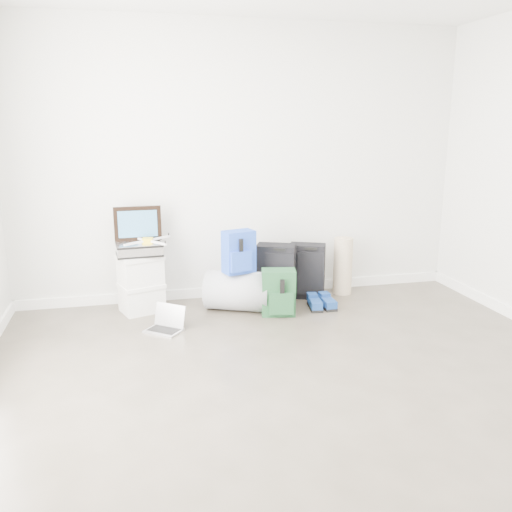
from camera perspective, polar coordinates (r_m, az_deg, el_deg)
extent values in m
plane|color=#3E382D|center=(3.48, 7.59, -16.42)|extent=(5.00, 5.00, 0.00)
cube|color=silver|center=(5.42, -1.43, 9.69)|extent=(4.50, 0.02, 2.70)
cube|color=white|center=(5.66, -1.32, -3.57)|extent=(4.50, 0.02, 0.10)
cube|color=silver|center=(5.25, -11.92, -4.47)|extent=(0.44, 0.40, 0.24)
cube|color=silver|center=(5.21, -12.00, -3.04)|extent=(0.46, 0.42, 0.04)
cube|color=silver|center=(5.18, -12.07, -1.59)|extent=(0.44, 0.40, 0.24)
cube|color=silver|center=(5.14, -12.15, -0.11)|extent=(0.46, 0.42, 0.04)
cube|color=#B2B2B7|center=(5.12, -12.20, 0.72)|extent=(0.43, 0.33, 0.12)
cube|color=black|center=(5.18, -12.35, 3.35)|extent=(0.43, 0.04, 0.33)
cube|color=#256495|center=(5.16, -12.34, 3.32)|extent=(0.36, 0.02, 0.25)
cube|color=gold|center=(5.09, -11.34, 1.62)|extent=(0.11, 0.11, 0.05)
cube|color=white|center=(5.17, -10.20, 1.85)|extent=(0.22, 0.17, 0.02)
cube|color=white|center=(5.19, -12.22, 1.81)|extent=(0.17, 0.22, 0.02)
cube|color=white|center=(5.01, -12.51, 1.37)|extent=(0.22, 0.17, 0.02)
cube|color=white|center=(4.99, -10.42, 1.41)|extent=(0.17, 0.22, 0.02)
cylinder|color=gray|center=(5.16, -1.85, -3.68)|extent=(0.71, 0.60, 0.38)
cube|color=#1927A4|center=(5.04, -1.84, 0.46)|extent=(0.32, 0.24, 0.40)
cube|color=#1927A4|center=(4.97, -1.62, -0.55)|extent=(0.22, 0.11, 0.19)
cube|color=black|center=(5.37, 2.11, -1.84)|extent=(0.43, 0.35, 0.58)
cube|color=black|center=(5.26, 2.46, -2.19)|extent=(0.27, 0.14, 0.47)
cube|color=black|center=(5.19, 2.47, 0.71)|extent=(0.11, 0.07, 0.02)
cube|color=#12331E|center=(5.03, 2.38, -3.84)|extent=(0.34, 0.24, 0.43)
cube|color=#12331E|center=(4.96, 2.69, -5.00)|extent=(0.23, 0.11, 0.21)
cube|color=black|center=(5.54, 5.38, -1.56)|extent=(0.40, 0.33, 0.55)
cube|color=black|center=(5.43, 5.77, -1.87)|extent=(0.25, 0.14, 0.44)
cube|color=black|center=(5.37, 5.82, 0.78)|extent=(0.12, 0.07, 0.03)
cube|color=black|center=(5.28, 6.22, -5.37)|extent=(0.15, 0.29, 0.03)
cube|color=#1B56A7|center=(5.26, 6.23, -4.89)|extent=(0.14, 0.28, 0.07)
cube|color=black|center=(5.32, 7.49, -5.26)|extent=(0.12, 0.28, 0.03)
cube|color=#1B56A7|center=(5.31, 7.50, -4.78)|extent=(0.11, 0.27, 0.07)
cylinder|color=tan|center=(5.70, 9.12, -1.03)|extent=(0.19, 0.19, 0.59)
cube|color=silver|center=(4.76, -9.70, -7.76)|extent=(0.36, 0.35, 0.01)
cube|color=black|center=(4.76, -9.70, -7.67)|extent=(0.29, 0.27, 0.00)
cube|color=black|center=(4.80, -9.03, -6.17)|extent=(0.24, 0.20, 0.20)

